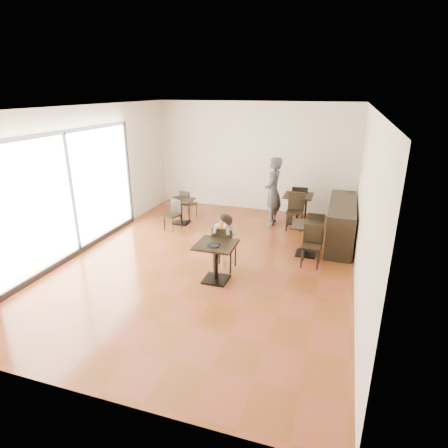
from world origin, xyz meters
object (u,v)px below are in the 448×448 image
at_px(chair_left_a, 189,204).
at_px(chair_mid_a, 316,229).
at_px(chair_left_b, 172,215).
at_px(chair_back_a, 300,202).
at_px(cafe_table_mid, 307,240).
at_px(chair_back_b, 295,212).
at_px(child_chair, 225,248).
at_px(cafe_table_back, 298,209).
at_px(chair_mid_b, 311,247).
at_px(child, 225,242).
at_px(child_table, 216,262).
at_px(adult_patron, 273,191).
at_px(cafe_table_left, 181,212).

bearing_deg(chair_left_a, chair_mid_a, -177.36).
distance_m(chair_left_b, chair_back_a, 3.65).
bearing_deg(cafe_table_mid, chair_back_b, 107.44).
distance_m(chair_mid_a, chair_back_a, 2.03).
distance_m(child_chair, chair_back_b, 2.94).
bearing_deg(child_chair, chair_left_b, -40.67).
bearing_deg(cafe_table_mid, chair_left_b, 172.05).
xyz_separation_m(cafe_table_back, chair_mid_b, (0.63, -2.62, 0.03)).
bearing_deg(chair_back_a, chair_back_b, 87.98).
distance_m(child_chair, chair_mid_a, 2.44).
distance_m(child, chair_back_a, 3.86).
bearing_deg(child_table, child, 90.00).
height_order(adult_patron, cafe_table_left, adult_patron).
bearing_deg(chair_back_b, adult_patron, 156.94).
bearing_deg(adult_patron, cafe_table_left, -75.10).
distance_m(chair_mid_a, chair_mid_b, 1.10).
height_order(child, chair_left_a, child).
xyz_separation_m(child_chair, cafe_table_mid, (1.53, 1.22, -0.11)).
xyz_separation_m(adult_patron, cafe_table_left, (-2.40, -0.73, -0.58)).
xyz_separation_m(cafe_table_left, chair_left_a, (0.00, 0.55, 0.07)).
height_order(child_table, adult_patron, adult_patron).
bearing_deg(chair_back_a, child, 72.12).
relative_size(cafe_table_back, chair_back_b, 0.83).
height_order(chair_mid_a, chair_left_b, chair_mid_a).
relative_size(child_chair, chair_mid_b, 1.08).
height_order(child, chair_left_b, child).
relative_size(cafe_table_left, chair_mid_b, 0.78).
xyz_separation_m(cafe_table_mid, chair_back_b, (-0.48, 1.52, 0.12)).
distance_m(child_chair, adult_patron, 3.06).
xyz_separation_m(chair_left_b, chair_back_b, (3.05, 1.03, 0.08)).
height_order(child_chair, cafe_table_mid, child_chair).
relative_size(child_table, cafe_table_mid, 1.08).
height_order(cafe_table_back, chair_left_a, chair_left_a).
distance_m(adult_patron, chair_mid_a, 1.83).
distance_m(child, cafe_table_mid, 1.98).
relative_size(adult_patron, cafe_table_left, 2.72).
bearing_deg(chair_left_b, child_chair, -22.19).
distance_m(cafe_table_back, chair_mid_a, 1.65).
relative_size(cafe_table_back, chair_mid_b, 0.93).
relative_size(child_chair, chair_mid_a, 1.08).
distance_m(adult_patron, chair_left_a, 2.46).
height_order(chair_mid_a, chair_back_a, chair_back_a).
bearing_deg(chair_mid_b, child_table, -142.78).
bearing_deg(chair_back_b, chair_left_b, -163.36).
xyz_separation_m(child_table, chair_back_a, (1.05, 4.26, 0.09)).
bearing_deg(adult_patron, chair_back_a, 135.44).
height_order(cafe_table_mid, cafe_table_left, cafe_table_mid).
bearing_deg(adult_patron, chair_mid_a, 44.13).
bearing_deg(chair_left_a, cafe_table_left, 108.48).
xyz_separation_m(adult_patron, cafe_table_back, (0.65, 0.30, -0.52)).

